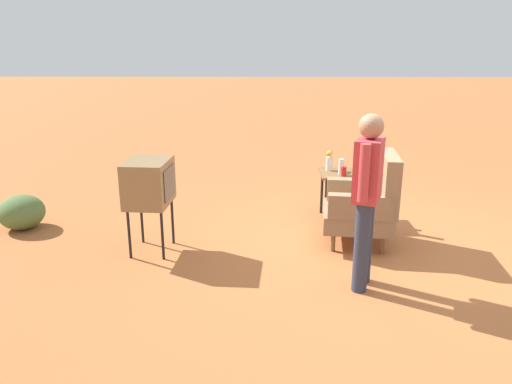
{
  "coord_description": "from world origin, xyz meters",
  "views": [
    {
      "loc": [
        5.02,
        -1.26,
        2.21
      ],
      "look_at": [
        -0.13,
        -1.34,
        0.65
      ],
      "focal_mm": 34.35,
      "sensor_mm": 36.0,
      "label": 1
    }
  ],
  "objects_px": {
    "side_table": "(342,180)",
    "bottle_tall_amber": "(362,165)",
    "soda_can_blue": "(358,168)",
    "bottle_short_clear": "(341,167)",
    "tv_on_stand": "(149,183)",
    "flower_vase": "(329,159)",
    "person_standing": "(367,192)",
    "armchair": "(367,203)",
    "soda_can_red": "(344,171)"
  },
  "relations": [
    {
      "from": "tv_on_stand",
      "to": "side_table",
      "type": "bearing_deg",
      "value": 115.61
    },
    {
      "from": "bottle_short_clear",
      "to": "flower_vase",
      "type": "xyz_separation_m",
      "value": [
        -0.2,
        -0.12,
        0.05
      ]
    },
    {
      "from": "armchair",
      "to": "bottle_tall_amber",
      "type": "height_order",
      "value": "armchair"
    },
    {
      "from": "tv_on_stand",
      "to": "flower_vase",
      "type": "bearing_deg",
      "value": 119.69
    },
    {
      "from": "person_standing",
      "to": "soda_can_blue",
      "type": "relative_size",
      "value": 13.44
    },
    {
      "from": "side_table",
      "to": "bottle_tall_amber",
      "type": "bearing_deg",
      "value": 45.58
    },
    {
      "from": "armchair",
      "to": "bottle_tall_amber",
      "type": "relative_size",
      "value": 3.53
    },
    {
      "from": "armchair",
      "to": "person_standing",
      "type": "relative_size",
      "value": 0.65
    },
    {
      "from": "person_standing",
      "to": "bottle_tall_amber",
      "type": "relative_size",
      "value": 5.47
    },
    {
      "from": "soda_can_red",
      "to": "flower_vase",
      "type": "height_order",
      "value": "flower_vase"
    },
    {
      "from": "tv_on_stand",
      "to": "bottle_tall_amber",
      "type": "xyz_separation_m",
      "value": [
        -0.88,
        2.45,
        -0.0
      ]
    },
    {
      "from": "tv_on_stand",
      "to": "bottle_tall_amber",
      "type": "distance_m",
      "value": 2.6
    },
    {
      "from": "person_standing",
      "to": "soda_can_blue",
      "type": "height_order",
      "value": "person_standing"
    },
    {
      "from": "armchair",
      "to": "bottle_short_clear",
      "type": "height_order",
      "value": "armchair"
    },
    {
      "from": "bottle_short_clear",
      "to": "bottle_tall_amber",
      "type": "relative_size",
      "value": 0.67
    },
    {
      "from": "armchair",
      "to": "soda_can_blue",
      "type": "bearing_deg",
      "value": 177.1
    },
    {
      "from": "flower_vase",
      "to": "soda_can_blue",
      "type": "bearing_deg",
      "value": 70.72
    },
    {
      "from": "armchair",
      "to": "side_table",
      "type": "xyz_separation_m",
      "value": [
        -0.84,
        -0.16,
        0.04
      ]
    },
    {
      "from": "bottle_tall_amber",
      "to": "flower_vase",
      "type": "xyz_separation_m",
      "value": [
        -0.31,
        -0.36,
        -0.0
      ]
    },
    {
      "from": "side_table",
      "to": "soda_can_blue",
      "type": "bearing_deg",
      "value": 86.95
    },
    {
      "from": "tv_on_stand",
      "to": "flower_vase",
      "type": "distance_m",
      "value": 2.4
    },
    {
      "from": "person_standing",
      "to": "flower_vase",
      "type": "height_order",
      "value": "person_standing"
    },
    {
      "from": "soda_can_blue",
      "to": "bottle_short_clear",
      "type": "distance_m",
      "value": 0.25
    },
    {
      "from": "armchair",
      "to": "tv_on_stand",
      "type": "bearing_deg",
      "value": -84.41
    },
    {
      "from": "soda_can_red",
      "to": "bottle_short_clear",
      "type": "xyz_separation_m",
      "value": [
        -0.09,
        -0.02,
        0.04
      ]
    },
    {
      "from": "soda_can_blue",
      "to": "side_table",
      "type": "bearing_deg",
      "value": -93.05
    },
    {
      "from": "tv_on_stand",
      "to": "soda_can_blue",
      "type": "relative_size",
      "value": 8.44
    },
    {
      "from": "bottle_short_clear",
      "to": "bottle_tall_amber",
      "type": "xyz_separation_m",
      "value": [
        0.11,
        0.24,
        0.05
      ]
    },
    {
      "from": "armchair",
      "to": "side_table",
      "type": "distance_m",
      "value": 0.86
    },
    {
      "from": "side_table",
      "to": "person_standing",
      "type": "relative_size",
      "value": 0.38
    },
    {
      "from": "bottle_tall_amber",
      "to": "bottle_short_clear",
      "type": "bearing_deg",
      "value": -114.87
    },
    {
      "from": "armchair",
      "to": "flower_vase",
      "type": "relative_size",
      "value": 4.0
    },
    {
      "from": "side_table",
      "to": "bottle_tall_amber",
      "type": "height_order",
      "value": "bottle_tall_amber"
    },
    {
      "from": "side_table",
      "to": "flower_vase",
      "type": "relative_size",
      "value": 2.37
    },
    {
      "from": "side_table",
      "to": "soda_can_red",
      "type": "xyz_separation_m",
      "value": [
        0.18,
        -0.01,
        0.15
      ]
    },
    {
      "from": "person_standing",
      "to": "flower_vase",
      "type": "distance_m",
      "value": 2.0
    },
    {
      "from": "tv_on_stand",
      "to": "bottle_short_clear",
      "type": "bearing_deg",
      "value": 114.04
    },
    {
      "from": "soda_can_red",
      "to": "bottle_tall_amber",
      "type": "bearing_deg",
      "value": 83.68
    },
    {
      "from": "soda_can_red",
      "to": "flower_vase",
      "type": "xyz_separation_m",
      "value": [
        -0.29,
        -0.15,
        0.09
      ]
    },
    {
      "from": "soda_can_blue",
      "to": "flower_vase",
      "type": "height_order",
      "value": "flower_vase"
    },
    {
      "from": "armchair",
      "to": "side_table",
      "type": "bearing_deg",
      "value": -169.43
    },
    {
      "from": "armchair",
      "to": "side_table",
      "type": "height_order",
      "value": "armchair"
    },
    {
      "from": "side_table",
      "to": "armchair",
      "type": "bearing_deg",
      "value": 10.57
    },
    {
      "from": "side_table",
      "to": "soda_can_blue",
      "type": "relative_size",
      "value": 5.14
    },
    {
      "from": "tv_on_stand",
      "to": "soda_can_red",
      "type": "xyz_separation_m",
      "value": [
        -0.9,
        2.23,
        -0.09
      ]
    },
    {
      "from": "tv_on_stand",
      "to": "bottle_short_clear",
      "type": "distance_m",
      "value": 2.42
    },
    {
      "from": "soda_can_red",
      "to": "flower_vase",
      "type": "bearing_deg",
      "value": -153.29
    },
    {
      "from": "soda_can_blue",
      "to": "bottle_tall_amber",
      "type": "height_order",
      "value": "bottle_tall_amber"
    },
    {
      "from": "armchair",
      "to": "person_standing",
      "type": "xyz_separation_m",
      "value": [
        1.03,
        -0.24,
        0.44
      ]
    },
    {
      "from": "person_standing",
      "to": "bottle_tall_amber",
      "type": "xyz_separation_m",
      "value": [
        -1.68,
        0.28,
        -0.16
      ]
    }
  ]
}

